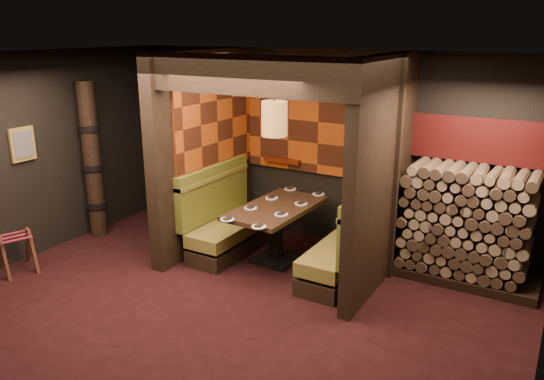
{
  "coord_description": "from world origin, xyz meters",
  "views": [
    {
      "loc": [
        3.26,
        -4.27,
        3.12
      ],
      "look_at": [
        0.0,
        1.3,
        1.15
      ],
      "focal_mm": 35.0,
      "sensor_mm": 36.0,
      "label": 1
    }
  ],
  "objects_px": {
    "booth_bench_right": "(348,250)",
    "luggage_rack": "(16,250)",
    "dining_table": "(276,223)",
    "totem_column": "(92,162)",
    "firewood_stack": "(472,226)",
    "pendant_lamp": "(274,119)",
    "booth_bench_left": "(227,223)"
  },
  "relations": [
    {
      "from": "pendant_lamp",
      "to": "firewood_stack",
      "type": "bearing_deg",
      "value": 17.35
    },
    {
      "from": "booth_bench_left",
      "to": "pendant_lamp",
      "type": "relative_size",
      "value": 1.5
    },
    {
      "from": "booth_bench_right",
      "to": "firewood_stack",
      "type": "height_order",
      "value": "firewood_stack"
    },
    {
      "from": "firewood_stack",
      "to": "booth_bench_right",
      "type": "bearing_deg",
      "value": -152.65
    },
    {
      "from": "totem_column",
      "to": "firewood_stack",
      "type": "height_order",
      "value": "totem_column"
    },
    {
      "from": "booth_bench_left",
      "to": "luggage_rack",
      "type": "bearing_deg",
      "value": -134.81
    },
    {
      "from": "booth_bench_right",
      "to": "luggage_rack",
      "type": "xyz_separation_m",
      "value": [
        -3.9,
        -2.02,
        -0.1
      ]
    },
    {
      "from": "firewood_stack",
      "to": "luggage_rack",
      "type": "bearing_deg",
      "value": -152.62
    },
    {
      "from": "booth_bench_right",
      "to": "dining_table",
      "type": "relative_size",
      "value": 1.03
    },
    {
      "from": "dining_table",
      "to": "luggage_rack",
      "type": "bearing_deg",
      "value": -144.58
    },
    {
      "from": "dining_table",
      "to": "firewood_stack",
      "type": "xyz_separation_m",
      "value": [
        2.42,
        0.71,
        0.18
      ]
    },
    {
      "from": "pendant_lamp",
      "to": "totem_column",
      "type": "relative_size",
      "value": 0.44
    },
    {
      "from": "luggage_rack",
      "to": "firewood_stack",
      "type": "height_order",
      "value": "firewood_stack"
    },
    {
      "from": "booth_bench_left",
      "to": "luggage_rack",
      "type": "height_order",
      "value": "booth_bench_left"
    },
    {
      "from": "dining_table",
      "to": "totem_column",
      "type": "height_order",
      "value": "totem_column"
    },
    {
      "from": "dining_table",
      "to": "firewood_stack",
      "type": "relative_size",
      "value": 0.9
    },
    {
      "from": "firewood_stack",
      "to": "totem_column",
      "type": "bearing_deg",
      "value": -166.81
    },
    {
      "from": "dining_table",
      "to": "totem_column",
      "type": "relative_size",
      "value": 0.65
    },
    {
      "from": "booth_bench_right",
      "to": "luggage_rack",
      "type": "height_order",
      "value": "booth_bench_right"
    },
    {
      "from": "booth_bench_right",
      "to": "booth_bench_left",
      "type": "bearing_deg",
      "value": 180.0
    },
    {
      "from": "dining_table",
      "to": "totem_column",
      "type": "distance_m",
      "value": 3.03
    },
    {
      "from": "booth_bench_right",
      "to": "dining_table",
      "type": "xyz_separation_m",
      "value": [
        -1.07,
        -0.01,
        0.17
      ]
    },
    {
      "from": "booth_bench_left",
      "to": "dining_table",
      "type": "bearing_deg",
      "value": -0.42
    },
    {
      "from": "booth_bench_right",
      "to": "pendant_lamp",
      "type": "height_order",
      "value": "pendant_lamp"
    },
    {
      "from": "pendant_lamp",
      "to": "firewood_stack",
      "type": "height_order",
      "value": "pendant_lamp"
    },
    {
      "from": "luggage_rack",
      "to": "booth_bench_left",
      "type": "bearing_deg",
      "value": 45.19
    },
    {
      "from": "booth_bench_left",
      "to": "firewood_stack",
      "type": "xyz_separation_m",
      "value": [
        3.25,
        0.7,
        0.35
      ]
    },
    {
      "from": "booth_bench_left",
      "to": "booth_bench_right",
      "type": "distance_m",
      "value": 1.89
    },
    {
      "from": "totem_column",
      "to": "dining_table",
      "type": "bearing_deg",
      "value": 10.57
    },
    {
      "from": "booth_bench_right",
      "to": "totem_column",
      "type": "relative_size",
      "value": 0.67
    },
    {
      "from": "booth_bench_right",
      "to": "firewood_stack",
      "type": "relative_size",
      "value": 0.92
    },
    {
      "from": "booth_bench_left",
      "to": "totem_column",
      "type": "xyz_separation_m",
      "value": [
        -2.09,
        -0.55,
        0.79
      ]
    }
  ]
}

